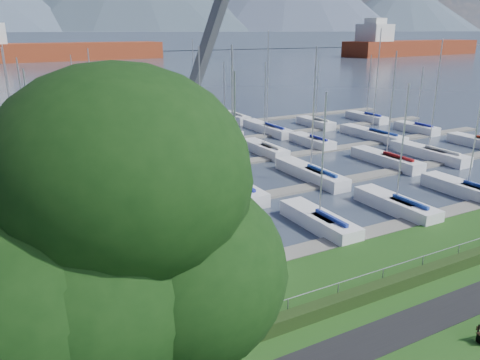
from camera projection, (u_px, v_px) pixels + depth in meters
path at (397, 330)px, 21.34m from camera, size 160.00×2.00×0.04m
water at (10, 57)px, 241.32m from camera, size 800.00×540.00×0.20m
hedge at (358, 297)px, 23.41m from camera, size 80.00×0.70×0.70m
fence at (354, 278)px, 23.49m from camera, size 80.00×0.04×0.04m
foothill at (2, 42)px, 297.88m from camera, size 900.00×80.00×12.00m
docks at (172, 173)px, 45.66m from camera, size 90.00×41.60×0.25m
tree at (86, 241)px, 8.24m from camera, size 6.66×6.29×12.99m
crane at (212, 112)px, 46.29m from camera, size 6.27×13.22×22.35m
cargo_ship_mid at (55, 52)px, 213.38m from camera, size 91.97×27.05×21.50m
cargo_ship_east at (408, 48)px, 258.64m from camera, size 95.31×26.30×21.50m
sailboat_fleet at (138, 113)px, 45.35m from camera, size 75.53×49.34×13.84m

